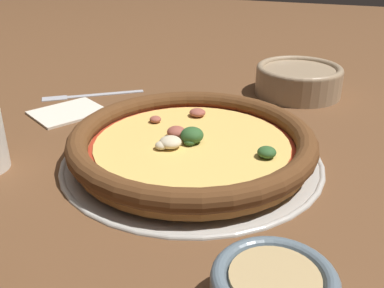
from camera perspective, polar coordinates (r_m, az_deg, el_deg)
name	(u,v)px	position (r m, az deg, el deg)	size (l,w,h in m)	color
ground_plane	(192,160)	(0.61, 0.00, -2.03)	(3.00, 3.00, 0.00)	brown
pizza_tray	(192,158)	(0.61, 0.00, -1.74)	(0.35, 0.35, 0.01)	#B7B2A8
pizza	(192,142)	(0.60, 0.00, 0.20)	(0.33, 0.33, 0.04)	#A86B33
bowl_far	(299,79)	(0.87, 13.37, 8.03)	(0.16, 0.16, 0.06)	#9E8466
napkin	(68,111)	(0.79, -15.47, 4.04)	(0.14, 0.14, 0.01)	beige
fork	(87,95)	(0.87, -13.16, 6.04)	(0.12, 0.17, 0.00)	#B7B7BC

